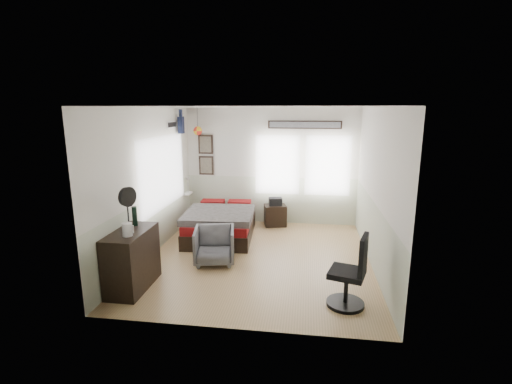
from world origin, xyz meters
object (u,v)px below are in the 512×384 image
dresser (132,260)px  armchair (214,245)px  bed (221,223)px  nightstand (275,215)px  task_chair (351,278)px

dresser → armchair: dresser is taller
bed → armchair: armchair is taller
armchair → nightstand: bearing=58.3°
armchair → nightstand: (0.87, 2.29, -0.08)m
task_chair → bed: bearing=150.0°
task_chair → armchair: bearing=168.1°
bed → nightstand: 1.43m
nightstand → task_chair: 3.75m
armchair → nightstand: 2.45m
dresser → armchair: bearing=47.5°
bed → nightstand: (1.08, 0.93, -0.05)m
bed → task_chair: task_chair is taller
dresser → nightstand: dresser is taller
bed → task_chair: 3.52m
armchair → nightstand: armchair is taller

